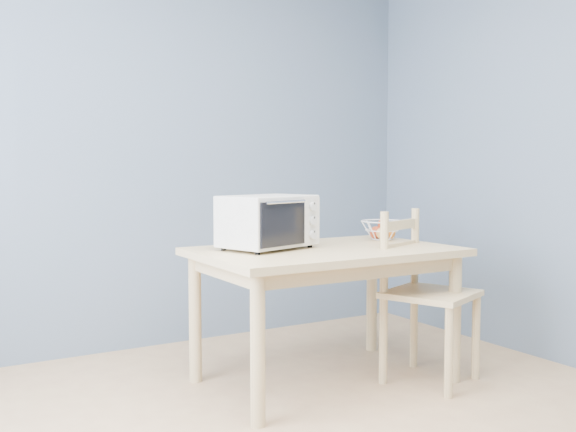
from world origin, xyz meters
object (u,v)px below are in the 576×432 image
dining_table (325,266)px  toaster_oven (266,221)px  fruit_basket (382,230)px  dining_chair (423,297)px

dining_table → toaster_oven: (-0.31, 0.12, 0.26)m
fruit_basket → dining_chair: size_ratio=0.32×
toaster_oven → dining_chair: 0.98m
dining_chair → fruit_basket: bearing=61.8°
dining_table → fruit_basket: 0.58m
toaster_oven → fruit_basket: 0.85m
dining_table → dining_chair: (0.49, -0.25, -0.18)m
toaster_oven → dining_chair: size_ratio=0.60×
toaster_oven → dining_chair: toaster_oven is taller
toaster_oven → dining_chair: bearing=-43.4°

